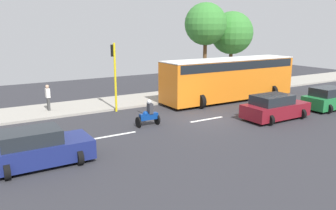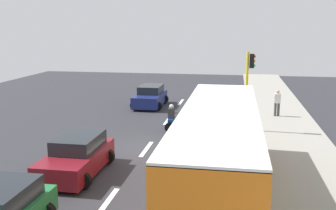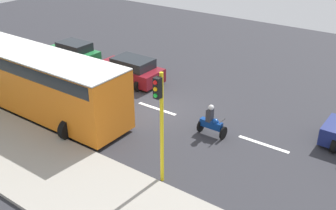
% 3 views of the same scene
% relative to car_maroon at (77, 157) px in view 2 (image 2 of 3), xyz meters
% --- Properties ---
extents(ground_plane, '(40.00, 60.00, 0.10)m').
position_rel_car_maroon_xyz_m(ground_plane, '(2.03, 3.58, -0.76)').
color(ground_plane, '#2D2D33').
extents(sidewalk, '(4.00, 60.00, 0.15)m').
position_rel_car_maroon_xyz_m(sidewalk, '(9.03, 3.58, -0.64)').
color(sidewalk, '#9E998E').
rests_on(sidewalk, ground).
extents(lane_stripe_north, '(0.20, 2.40, 0.01)m').
position_rel_car_maroon_xyz_m(lane_stripe_north, '(2.03, -2.42, -0.71)').
color(lane_stripe_north, white).
rests_on(lane_stripe_north, ground).
extents(lane_stripe_mid, '(0.20, 2.40, 0.01)m').
position_rel_car_maroon_xyz_m(lane_stripe_mid, '(2.03, 3.58, -0.71)').
color(lane_stripe_mid, white).
rests_on(lane_stripe_mid, ground).
extents(lane_stripe_south, '(0.20, 2.40, 0.01)m').
position_rel_car_maroon_xyz_m(lane_stripe_south, '(2.03, 9.58, -0.71)').
color(lane_stripe_south, white).
rests_on(lane_stripe_south, ground).
extents(lane_stripe_far_south, '(0.20, 2.40, 0.01)m').
position_rel_car_maroon_xyz_m(lane_stripe_far_south, '(2.03, 15.58, -0.71)').
color(lane_stripe_far_south, white).
rests_on(lane_stripe_far_south, ground).
extents(car_maroon, '(2.28, 4.19, 1.52)m').
position_rel_car_maroon_xyz_m(car_maroon, '(0.00, 0.00, 0.00)').
color(car_maroon, maroon).
rests_on(car_maroon, ground).
extents(car_dark_blue, '(2.28, 4.09, 1.52)m').
position_rel_car_maroon_xyz_m(car_dark_blue, '(0.01, 13.70, -0.00)').
color(car_dark_blue, navy).
rests_on(car_dark_blue, ground).
extents(city_bus, '(3.20, 11.00, 3.16)m').
position_rel_car_maroon_xyz_m(city_bus, '(5.70, -1.37, 1.13)').
color(city_bus, orange).
rests_on(city_bus, ground).
extents(motorcycle, '(0.60, 1.30, 1.53)m').
position_rel_car_maroon_xyz_m(motorcycle, '(2.67, 7.24, -0.07)').
color(motorcycle, black).
rests_on(motorcycle, ground).
extents(pedestrian_near_signal, '(0.40, 0.24, 1.69)m').
position_rel_car_maroon_xyz_m(pedestrian_near_signal, '(8.85, 11.33, 0.35)').
color(pedestrian_near_signal, '#3F3F3F').
rests_on(pedestrian_near_signal, sidewalk).
extents(traffic_light_corner, '(0.49, 0.24, 4.50)m').
position_rel_car_maroon_xyz_m(traffic_light_corner, '(6.88, 7.45, 2.22)').
color(traffic_light_corner, yellow).
rests_on(traffic_light_corner, ground).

